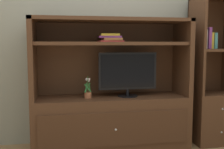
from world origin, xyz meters
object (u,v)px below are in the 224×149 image
object	(u,v)px
bookshelf_tall	(212,96)
upright_book_row	(207,39)
media_console	(111,107)
tv_monitor	(128,73)
potted_plant	(88,93)
magazine_stack	(110,38)

from	to	relation	value
bookshelf_tall	upright_book_row	world-z (taller)	bookshelf_tall
media_console	upright_book_row	bearing A→B (deg)	-0.32
tv_monitor	upright_book_row	size ratio (longest dim) A/B	2.68
potted_plant	magazine_stack	size ratio (longest dim) A/B	0.76
bookshelf_tall	magazine_stack	bearing A→B (deg)	-179.19
media_console	tv_monitor	bearing A→B (deg)	-9.39
media_console	potted_plant	world-z (taller)	media_console
magazine_stack	upright_book_row	world-z (taller)	upright_book_row
potted_plant	upright_book_row	xyz separation A→B (m)	(1.38, 0.04, 0.57)
potted_plant	bookshelf_tall	world-z (taller)	bookshelf_tall
magazine_stack	upright_book_row	size ratio (longest dim) A/B	1.29
tv_monitor	bookshelf_tall	xyz separation A→B (m)	(1.04, 0.03, -0.29)
media_console	upright_book_row	world-z (taller)	media_console
media_console	tv_monitor	xyz separation A→B (m)	(0.18, -0.03, 0.38)
media_console	bookshelf_tall	size ratio (longest dim) A/B	1.00
magazine_stack	bookshelf_tall	world-z (taller)	bookshelf_tall
media_console	bookshelf_tall	bearing A→B (deg)	0.19
bookshelf_tall	upright_book_row	bearing A→B (deg)	-174.09
media_console	magazine_stack	world-z (taller)	media_console
media_console	bookshelf_tall	world-z (taller)	bookshelf_tall
tv_monitor	magazine_stack	bearing A→B (deg)	175.20
media_console	tv_monitor	size ratio (longest dim) A/B	2.64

